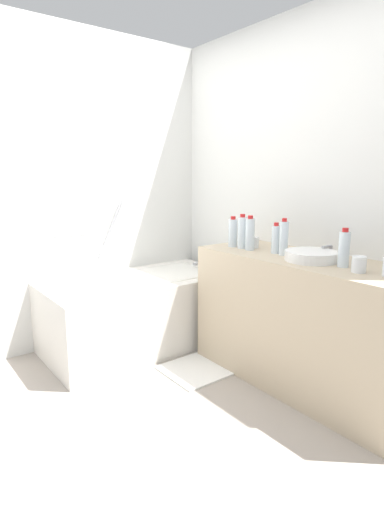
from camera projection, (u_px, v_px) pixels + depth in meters
The scene contains 16 objects.
ground_plane at pixel (106, 420), 2.33m from camera, with size 4.03×4.03×0.00m, color #9E9389.
wall_back_tiled at pixel (26, 193), 3.04m from camera, with size 3.43×0.10×2.49m, color silver.
wall_right_mirror at pixel (294, 193), 3.01m from camera, with size 0.10×2.76×2.49m, color silver.
bathtub at pixel (141, 309), 3.31m from camera, with size 1.51×0.77×1.16m.
vanity_counter at pixel (305, 323), 2.65m from camera, with size 0.57×1.54×0.86m, color tan.
sink_basin at pixel (311, 256), 2.50m from camera, with size 0.32×0.32×0.06m, color white.
sink_faucet at pixel (330, 252), 2.61m from camera, with size 0.10×0.15×0.08m.
water_bottle_0 at pixel (233, 233), 2.97m from camera, with size 0.06×0.06×0.22m.
water_bottle_1 at pixel (276, 239), 2.72m from camera, with size 0.06×0.06×0.21m.
water_bottle_2 at pixel (344, 249), 2.31m from camera, with size 0.06×0.06×0.22m.
water_bottle_3 at pixel (250, 234), 2.84m from camera, with size 0.06×0.06×0.24m.
water_bottle_4 at pixel (242, 232), 2.91m from camera, with size 0.07×0.07×0.25m.
water_bottle_5 at pixel (284, 238), 2.66m from camera, with size 0.06×0.06×0.24m.
drinking_glass_1 at pixel (359, 264), 2.20m from camera, with size 0.08×0.08×0.09m, color white.
drinking_glass_2 at pixel (253, 243), 2.93m from camera, with size 0.08×0.08×0.08m, color white.
bath_mat at pixel (202, 368), 2.94m from camera, with size 0.55×0.43×0.01m, color white.
Camera 1 is at (-0.88, -1.97, 1.38)m, focal length 28.58 mm.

